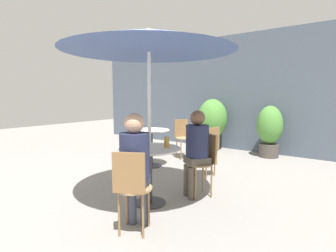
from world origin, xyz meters
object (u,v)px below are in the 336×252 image
Objects in this scene: bistro_chair_2 at (209,147)px; umbrella at (149,40)px; cafe_table_near at (150,161)px; cafe_table_far at (151,139)px; bistro_chair_3 at (183,134)px; seated_person_0 at (135,160)px; beer_glass_0 at (138,139)px; seated_person_1 at (196,145)px; bistro_chair_1 at (205,158)px; bistro_chair_0 at (132,184)px; beer_glass_1 at (139,144)px; potted_plant_1 at (269,129)px; beer_glass_2 at (167,142)px; potted_plant_0 at (212,120)px.

bistro_chair_2 is 2.16m from umbrella.
umbrella is (-0.09, -1.49, 1.56)m from bistro_chair_2.
cafe_table_far is (-1.19, 1.44, -0.02)m from cafe_table_near.
bistro_chair_3 is at bearing 84.57° from cafe_table_far.
seated_person_0 reaches higher than bistro_chair_2.
bistro_chair_3 is 0.39× the size of umbrella.
beer_glass_0 is (0.97, -1.43, 0.28)m from cafe_table_far.
seated_person_1 reaches higher than cafe_table_near.
bistro_chair_0 is at bearing -60.00° from bistro_chair_1.
beer_glass_1 is (-0.07, -1.71, 0.29)m from bistro_chair_2.
potted_plant_1 reaches higher than cafe_table_near.
bistro_chair_0 is 1.31m from seated_person_1.
bistro_chair_1 is 0.39× the size of umbrella.
bistro_chair_3 is at bearing 160.40° from seated_person_1.
beer_glass_2 reaches higher than bistro_chair_3.
cafe_table_far is at bearing -126.80° from potted_plant_1.
seated_person_0 reaches higher than beer_glass_2.
potted_plant_1 is at bearing 83.08° from beer_glass_1.
beer_glass_2 is (-0.15, 0.75, 0.07)m from seated_person_0.
beer_glass_1 is at bearing -123.88° from bistro_chair_3.
cafe_table_near is 0.33m from beer_glass_1.
bistro_chair_2 is at bearing 86.70° from cafe_table_near.
cafe_table_far is at bearing -81.18° from seated_person_0.
cafe_table_far is 0.56× the size of potted_plant_0.
beer_glass_0 reaches higher than cafe_table_near.
bistro_chair_1 is at bearing 45.69° from beer_glass_0.
seated_person_1 is at bearing -90.00° from bistro_chair_1.
bistro_chair_0 is 5.42× the size of beer_glass_1.
beer_glass_2 reaches higher than bistro_chair_2.
potted_plant_0 is at bearing 104.66° from cafe_table_near.
bistro_chair_3 is 0.72× the size of seated_person_1.
bistro_chair_0 is at bearing -62.41° from cafe_table_near.
potted_plant_1 is at bearing 82.42° from umbrella.
beer_glass_2 is (-0.21, 0.87, 0.28)m from bistro_chair_0.
seated_person_1 is 8.32× the size of beer_glass_2.
cafe_table_near is at bearing -90.00° from bistro_chair_0.
bistro_chair_3 is at bearing -92.71° from seated_person_0.
seated_person_0 is (0.31, -0.60, 0.17)m from cafe_table_near.
umbrella is at bearing -139.07° from beer_glass_2.
beer_glass_2 is 0.11× the size of potted_plant_0.
seated_person_0 is 1.02× the size of seated_person_1.
potted_plant_0 is (-0.97, 3.85, -0.04)m from beer_glass_1.
beer_glass_1 is at bearing 5.83° from bistro_chair_2.
bistro_chair_3 is at bearing 118.82° from beer_glass_2.
cafe_table_far is 0.85× the size of bistro_chair_3.
seated_person_1 is at bearing 43.64° from beer_glass_0.
cafe_table_near is 3.76m from potted_plant_0.
potted_plant_0 reaches higher than seated_person_1.
bistro_chair_0 is 1.00× the size of bistro_chair_1.
beer_glass_1 is 0.12× the size of potted_plant_0.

